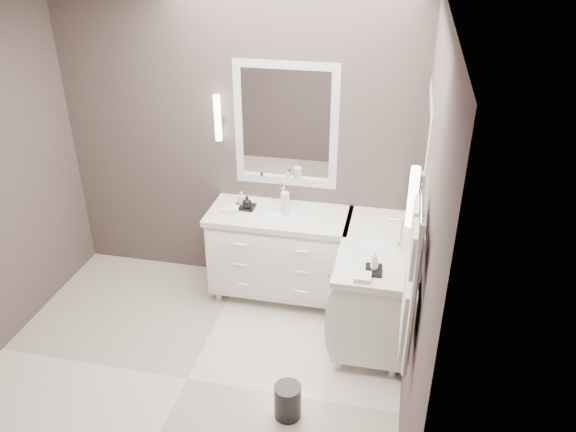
% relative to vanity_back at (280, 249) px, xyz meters
% --- Properties ---
extents(floor, '(3.20, 3.00, 0.01)m').
position_rel_vanity_back_xyz_m(floor, '(-0.45, -1.23, -0.49)').
color(floor, white).
rests_on(floor, ground).
extents(ceiling, '(3.20, 3.00, 0.01)m').
position_rel_vanity_back_xyz_m(ceiling, '(-0.45, -1.23, 2.22)').
color(ceiling, white).
rests_on(ceiling, wall_back).
extents(wall_back, '(3.20, 0.01, 2.70)m').
position_rel_vanity_back_xyz_m(wall_back, '(-0.45, 0.28, 0.86)').
color(wall_back, '#4D413E').
rests_on(wall_back, floor).
extents(wall_front, '(3.20, 0.01, 2.70)m').
position_rel_vanity_back_xyz_m(wall_front, '(-0.45, -2.73, 0.86)').
color(wall_front, '#4D413E').
rests_on(wall_front, floor).
extents(wall_right, '(0.01, 3.00, 2.70)m').
position_rel_vanity_back_xyz_m(wall_right, '(1.15, -1.23, 0.86)').
color(wall_right, '#4D413E').
rests_on(wall_right, floor).
extents(vanity_back, '(1.24, 0.59, 0.97)m').
position_rel_vanity_back_xyz_m(vanity_back, '(0.00, 0.00, 0.00)').
color(vanity_back, white).
rests_on(vanity_back, floor).
extents(vanity_right, '(0.59, 1.24, 0.97)m').
position_rel_vanity_back_xyz_m(vanity_right, '(0.88, -0.33, 0.00)').
color(vanity_right, white).
rests_on(vanity_right, floor).
extents(mirror_back, '(0.90, 0.02, 1.10)m').
position_rel_vanity_back_xyz_m(mirror_back, '(-0.00, 0.26, 1.06)').
color(mirror_back, white).
rests_on(mirror_back, wall_back).
extents(mirror_right, '(0.02, 0.90, 1.10)m').
position_rel_vanity_back_xyz_m(mirror_right, '(1.14, -0.43, 1.06)').
color(mirror_right, white).
rests_on(mirror_right, wall_right).
extents(sconce_back, '(0.06, 0.06, 0.40)m').
position_rel_vanity_back_xyz_m(sconce_back, '(-0.58, 0.20, 1.11)').
color(sconce_back, white).
rests_on(sconce_back, wall_back).
extents(sconce_right, '(0.06, 0.06, 0.40)m').
position_rel_vanity_back_xyz_m(sconce_right, '(1.08, -1.01, 1.11)').
color(sconce_right, white).
rests_on(sconce_right, wall_right).
extents(towel_bar_corner, '(0.03, 0.22, 0.30)m').
position_rel_vanity_back_xyz_m(towel_bar_corner, '(1.09, 0.13, 0.63)').
color(towel_bar_corner, white).
rests_on(towel_bar_corner, wall_right).
extents(towel_ladder, '(0.06, 0.58, 0.90)m').
position_rel_vanity_back_xyz_m(towel_ladder, '(1.10, -1.63, 0.91)').
color(towel_ladder, white).
rests_on(towel_ladder, wall_right).
extents(waste_bin, '(0.23, 0.23, 0.27)m').
position_rel_vanity_back_xyz_m(waste_bin, '(0.38, -1.40, -0.35)').
color(waste_bin, black).
rests_on(waste_bin, floor).
extents(amenity_tray_back, '(0.18, 0.14, 0.03)m').
position_rel_vanity_back_xyz_m(amenity_tray_back, '(-0.32, 0.03, 0.38)').
color(amenity_tray_back, black).
rests_on(amenity_tray_back, vanity_back).
extents(amenity_tray_right, '(0.13, 0.17, 0.02)m').
position_rel_vanity_back_xyz_m(amenity_tray_right, '(0.87, -0.74, 0.38)').
color(amenity_tray_right, black).
rests_on(amenity_tray_right, vanity_right).
extents(water_bottle, '(0.08, 0.08, 0.21)m').
position_rel_vanity_back_xyz_m(water_bottle, '(0.05, -0.02, 0.47)').
color(water_bottle, silver).
rests_on(water_bottle, vanity_back).
extents(soap_bottle_a, '(0.07, 0.07, 0.12)m').
position_rel_vanity_back_xyz_m(soap_bottle_a, '(-0.35, 0.05, 0.45)').
color(soap_bottle_a, white).
rests_on(soap_bottle_a, amenity_tray_back).
extents(soap_bottle_b, '(0.10, 0.10, 0.11)m').
position_rel_vanity_back_xyz_m(soap_bottle_b, '(-0.29, 0.00, 0.44)').
color(soap_bottle_b, black).
rests_on(soap_bottle_b, amenity_tray_back).
extents(soap_bottle_c, '(0.06, 0.06, 0.15)m').
position_rel_vanity_back_xyz_m(soap_bottle_c, '(0.87, -0.74, 0.46)').
color(soap_bottle_c, white).
rests_on(soap_bottle_c, amenity_tray_right).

